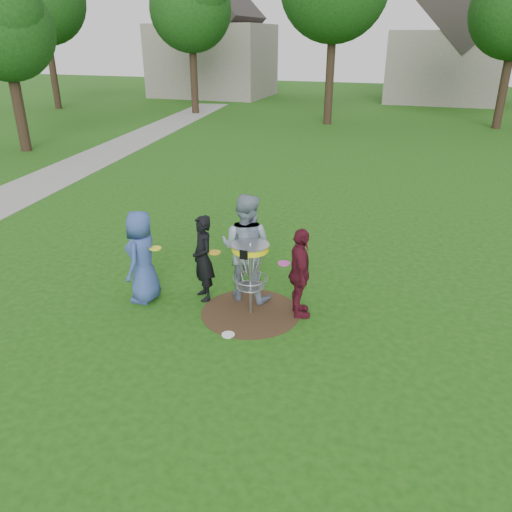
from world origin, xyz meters
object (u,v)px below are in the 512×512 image
(player_black, at_px, (203,258))
(player_grey, at_px, (246,248))
(player_maroon, at_px, (300,274))
(player_blue, at_px, (142,257))
(disc_golf_basket, at_px, (250,262))

(player_black, bearing_deg, player_grey, 69.09)
(player_black, relative_size, player_maroon, 1.00)
(player_blue, xyz_separation_m, player_grey, (1.78, 0.71, 0.15))
(player_grey, relative_size, player_maroon, 1.25)
(player_grey, height_order, player_maroon, player_grey)
(player_blue, relative_size, disc_golf_basket, 1.28)
(player_maroon, bearing_deg, player_grey, 51.11)
(player_blue, relative_size, player_maroon, 1.07)
(player_maroon, height_order, disc_golf_basket, player_maroon)
(player_grey, xyz_separation_m, disc_golf_basket, (0.28, -0.55, -0.01))
(player_blue, distance_m, player_black, 1.12)
(disc_golf_basket, bearing_deg, player_blue, -175.59)
(player_grey, xyz_separation_m, player_maroon, (1.12, -0.34, -0.20))
(player_black, height_order, player_grey, player_grey)
(disc_golf_basket, bearing_deg, player_grey, 117.30)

